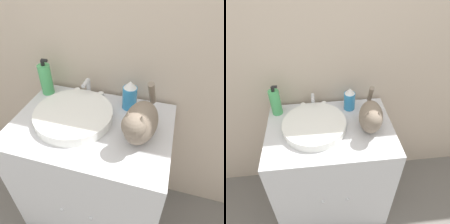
{
  "view_description": "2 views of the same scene",
  "coord_description": "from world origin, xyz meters",
  "views": [
    {
      "loc": [
        0.32,
        -0.45,
        1.51
      ],
      "look_at": [
        0.11,
        0.26,
        0.91
      ],
      "focal_mm": 35.0,
      "sensor_mm": 36.0,
      "label": 1
    },
    {
      "loc": [
        -0.06,
        -0.69,
        1.73
      ],
      "look_at": [
        0.05,
        0.27,
        0.93
      ],
      "focal_mm": 35.0,
      "sensor_mm": 36.0,
      "label": 2
    }
  ],
  "objects": [
    {
      "name": "wall_back",
      "position": [
        0.0,
        0.58,
        1.25
      ],
      "size": [
        6.0,
        0.05,
        2.5
      ],
      "color": "#C6B29E",
      "rests_on": "ground_plane"
    },
    {
      "name": "vanity_cabinet",
      "position": [
        0.0,
        0.27,
        0.4
      ],
      "size": [
        0.77,
        0.55,
        0.8
      ],
      "color": "silver",
      "rests_on": "ground_plane"
    },
    {
      "name": "sink_basin",
      "position": [
        -0.09,
        0.28,
        0.83
      ],
      "size": [
        0.38,
        0.38,
        0.05
      ],
      "color": "white",
      "rests_on": "vanity_cabinet"
    },
    {
      "name": "faucet",
      "position": [
        -0.09,
        0.48,
        0.85
      ],
      "size": [
        0.17,
        0.09,
        0.12
      ],
      "color": "silver",
      "rests_on": "vanity_cabinet"
    },
    {
      "name": "cat",
      "position": [
        0.24,
        0.23,
        0.91
      ],
      "size": [
        0.17,
        0.33,
        0.24
      ],
      "rotation": [
        0.0,
        0.0,
        -1.74
      ],
      "color": "#7A6B5B",
      "rests_on": "vanity_cabinet"
    },
    {
      "name": "soap_bottle",
      "position": [
        -0.33,
        0.46,
        0.89
      ],
      "size": [
        0.07,
        0.07,
        0.21
      ],
      "color": "#4CB266",
      "rests_on": "vanity_cabinet"
    },
    {
      "name": "spray_bottle",
      "position": [
        0.15,
        0.45,
        0.88
      ],
      "size": [
        0.07,
        0.07,
        0.16
      ],
      "color": "#338CCC",
      "rests_on": "vanity_cabinet"
    }
  ]
}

